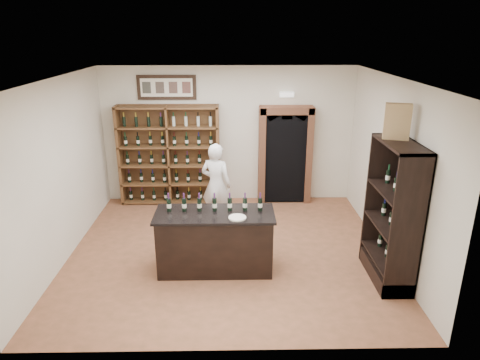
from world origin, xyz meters
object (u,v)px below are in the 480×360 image
(wine_shelf, at_px, (170,155))
(counter_bottle_0, at_px, (169,205))
(shopkeeper, at_px, (216,185))
(wine_crate, at_px, (397,122))
(tasting_counter, at_px, (215,242))
(side_cabinet, at_px, (392,234))

(wine_shelf, xyz_separation_m, counter_bottle_0, (0.38, -2.84, 0.01))
(shopkeeper, relative_size, wine_crate, 3.23)
(wine_crate, bearing_deg, tasting_counter, -164.55)
(tasting_counter, distance_m, shopkeeper, 1.74)
(tasting_counter, distance_m, counter_bottle_0, 0.95)
(shopkeeper, distance_m, wine_crate, 3.63)
(wine_shelf, relative_size, side_cabinet, 1.00)
(side_cabinet, bearing_deg, wine_crate, 104.92)
(tasting_counter, height_order, shopkeeper, shopkeeper)
(tasting_counter, bearing_deg, counter_bottle_0, 172.96)
(counter_bottle_0, bearing_deg, shopkeeper, 67.05)
(tasting_counter, relative_size, counter_bottle_0, 6.27)
(wine_shelf, relative_size, shopkeeper, 1.31)
(side_cabinet, relative_size, wine_crate, 4.23)
(tasting_counter, xyz_separation_m, wine_crate, (2.67, -0.09, 1.97))
(counter_bottle_0, xyz_separation_m, side_cabinet, (3.44, -0.39, -0.35))
(counter_bottle_0, bearing_deg, wine_shelf, 97.61)
(counter_bottle_0, height_order, side_cabinet, side_cabinet)
(tasting_counter, relative_size, wine_crate, 3.62)
(wine_shelf, relative_size, tasting_counter, 1.17)
(shopkeeper, xyz_separation_m, wine_crate, (2.71, -1.80, 1.62))
(wine_crate, bearing_deg, side_cabinet, -57.62)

